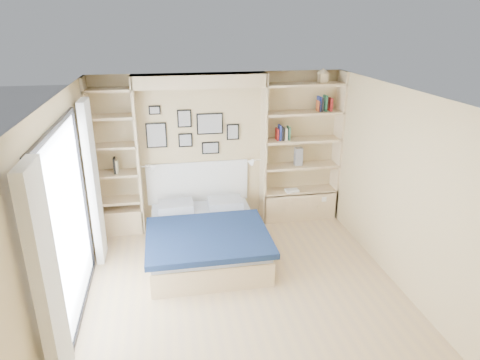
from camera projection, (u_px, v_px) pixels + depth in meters
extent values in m
plane|color=tan|center=(245.00, 295.00, 5.39)|extent=(4.50, 4.50, 0.00)
plane|color=tan|center=(219.00, 150.00, 7.02)|extent=(4.00, 0.00, 4.00)
plane|color=tan|center=(310.00, 339.00, 2.88)|extent=(4.00, 0.00, 4.00)
plane|color=tan|center=(64.00, 218.00, 4.61)|extent=(0.00, 4.50, 4.50)
plane|color=tan|center=(404.00, 193.00, 5.28)|extent=(0.00, 4.50, 4.50)
plane|color=white|center=(246.00, 97.00, 4.51)|extent=(4.50, 4.50, 0.00)
cube|color=tan|center=(138.00, 157.00, 6.64)|extent=(0.04, 0.35, 2.50)
cube|color=tan|center=(263.00, 151.00, 6.98)|extent=(0.04, 0.35, 2.50)
cube|color=tan|center=(200.00, 81.00, 6.40)|extent=(2.00, 0.35, 0.20)
cube|color=tan|center=(337.00, 147.00, 7.19)|extent=(0.04, 0.35, 2.50)
cube|color=tan|center=(93.00, 160.00, 6.53)|extent=(0.04, 0.35, 2.50)
cube|color=tan|center=(299.00, 204.00, 7.44)|extent=(1.30, 0.35, 0.50)
cube|color=tan|center=(122.00, 220.00, 6.95)|extent=(0.70, 0.35, 0.40)
cube|color=black|center=(53.00, 130.00, 4.27)|extent=(0.04, 2.08, 0.06)
cube|color=black|center=(82.00, 311.00, 5.05)|extent=(0.04, 2.08, 0.06)
cube|color=black|center=(47.00, 284.00, 3.73)|extent=(0.04, 0.06, 2.20)
cube|color=black|center=(84.00, 195.00, 5.61)|extent=(0.04, 0.06, 2.20)
cube|color=silver|center=(68.00, 229.00, 4.66)|extent=(0.01, 2.00, 2.20)
cube|color=white|center=(50.00, 297.00, 3.47)|extent=(0.10, 0.45, 2.30)
cube|color=white|center=(93.00, 183.00, 5.87)|extent=(0.10, 0.45, 2.30)
cube|color=tan|center=(299.00, 191.00, 7.35)|extent=(1.30, 0.35, 0.04)
cube|color=tan|center=(301.00, 166.00, 7.19)|extent=(1.30, 0.35, 0.04)
cube|color=tan|center=(302.00, 140.00, 7.03)|extent=(1.30, 0.35, 0.04)
cube|color=tan|center=(303.00, 113.00, 6.87)|extent=(1.30, 0.35, 0.04)
cube|color=tan|center=(305.00, 85.00, 6.71)|extent=(1.30, 0.35, 0.04)
cube|color=tan|center=(119.00, 200.00, 6.83)|extent=(0.70, 0.35, 0.04)
cube|color=tan|center=(117.00, 174.00, 6.67)|extent=(0.70, 0.35, 0.04)
cube|color=tan|center=(114.00, 146.00, 6.51)|extent=(0.70, 0.35, 0.04)
cube|color=tan|center=(110.00, 117.00, 6.35)|extent=(0.70, 0.35, 0.04)
cube|color=tan|center=(107.00, 90.00, 6.21)|extent=(0.70, 0.35, 0.04)
cube|color=tan|center=(206.00, 244.00, 6.28)|extent=(1.57, 1.97, 0.34)
cube|color=#A3A7B1|center=(205.00, 230.00, 6.20)|extent=(1.53, 1.93, 0.10)
cube|color=#122243|center=(208.00, 237.00, 5.87)|extent=(1.67, 1.38, 0.08)
cube|color=#A3A7B1|center=(176.00, 206.00, 6.72)|extent=(0.54, 0.39, 0.12)
cube|color=#A3A7B1|center=(225.00, 203.00, 6.86)|extent=(0.54, 0.39, 0.12)
cube|color=white|center=(198.00, 182.00, 7.12)|extent=(1.67, 0.04, 0.70)
cube|color=black|center=(156.00, 135.00, 6.72)|extent=(0.32, 0.02, 0.40)
cube|color=gray|center=(156.00, 135.00, 6.71)|extent=(0.28, 0.01, 0.36)
cube|color=black|center=(184.00, 119.00, 6.71)|extent=(0.22, 0.02, 0.28)
cube|color=gray|center=(184.00, 119.00, 6.70)|extent=(0.18, 0.01, 0.24)
cube|color=black|center=(185.00, 140.00, 6.83)|extent=(0.22, 0.02, 0.22)
cube|color=gray|center=(185.00, 140.00, 6.82)|extent=(0.18, 0.01, 0.18)
cube|color=black|center=(210.00, 124.00, 6.81)|extent=(0.42, 0.02, 0.34)
cube|color=gray|center=(210.00, 124.00, 6.80)|extent=(0.38, 0.01, 0.30)
cube|color=black|center=(211.00, 148.00, 6.95)|extent=(0.28, 0.02, 0.20)
cube|color=gray|center=(211.00, 148.00, 6.94)|extent=(0.24, 0.01, 0.16)
cube|color=black|center=(233.00, 132.00, 6.93)|extent=(0.20, 0.02, 0.26)
cube|color=gray|center=(233.00, 132.00, 6.92)|extent=(0.16, 0.01, 0.22)
cube|color=black|center=(155.00, 110.00, 6.58)|extent=(0.18, 0.02, 0.14)
cube|color=gray|center=(155.00, 110.00, 6.57)|extent=(0.14, 0.01, 0.10)
cylinder|color=silver|center=(148.00, 166.00, 6.64)|extent=(0.20, 0.02, 0.02)
cone|color=white|center=(154.00, 167.00, 6.67)|extent=(0.13, 0.12, 0.15)
cylinder|color=silver|center=(256.00, 160.00, 6.93)|extent=(0.20, 0.02, 0.02)
cone|color=white|center=(250.00, 162.00, 6.92)|extent=(0.13, 0.12, 0.15)
cube|color=#A51E1E|center=(277.00, 134.00, 6.91)|extent=(0.02, 0.15, 0.19)
cube|color=navy|center=(280.00, 133.00, 6.91)|extent=(0.03, 0.15, 0.25)
cube|color=black|center=(282.00, 133.00, 6.92)|extent=(0.03, 0.15, 0.21)
cube|color=#BFB28C|center=(285.00, 134.00, 6.94)|extent=(0.04, 0.15, 0.20)
cube|color=#26593F|center=(289.00, 133.00, 6.94)|extent=(0.03, 0.15, 0.22)
cube|color=#AB4B25|center=(318.00, 106.00, 6.87)|extent=(0.02, 0.15, 0.17)
cube|color=navy|center=(319.00, 104.00, 6.86)|extent=(0.03, 0.15, 0.24)
cube|color=black|center=(321.00, 104.00, 6.87)|extent=(0.03, 0.15, 0.22)
cube|color=#246140|center=(325.00, 103.00, 6.88)|extent=(0.03, 0.15, 0.25)
cube|color=#A51E1E|center=(330.00, 104.00, 6.90)|extent=(0.03, 0.15, 0.21)
cube|color=black|center=(115.00, 165.00, 6.61)|extent=(0.03, 0.15, 0.25)
cube|color=#BFB28C|center=(117.00, 166.00, 6.62)|extent=(0.03, 0.15, 0.21)
cube|color=tan|center=(323.00, 78.00, 6.72)|extent=(0.13, 0.13, 0.15)
cone|color=tan|center=(323.00, 70.00, 6.68)|extent=(0.20, 0.20, 0.08)
cube|color=slate|center=(298.00, 156.00, 7.12)|extent=(0.12, 0.12, 0.30)
cube|color=white|center=(292.00, 190.00, 7.26)|extent=(0.22, 0.16, 0.03)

